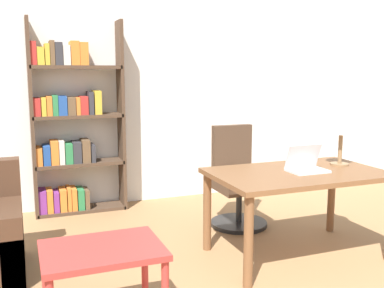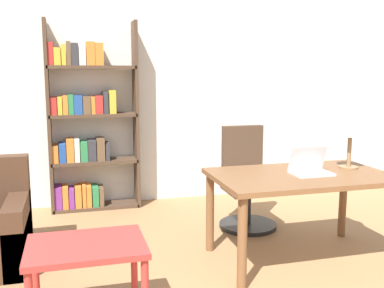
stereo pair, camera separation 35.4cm
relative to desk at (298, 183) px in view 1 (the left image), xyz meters
The scene contains 7 objects.
wall_back 2.31m from the desk, 107.48° to the left, with size 8.00×0.06×2.70m.
desk is the anchor object (origin of this frame).
laptop 0.16m from the desk, 15.24° to the right, with size 0.31×0.22×0.22m.
table_lamp 0.66m from the desk, 10.77° to the left, with size 0.24×0.24×0.43m.
office_chair 0.93m from the desk, 96.90° to the left, with size 0.57×0.57×1.00m.
side_table_blue 1.84m from the desk, 160.70° to the right, with size 0.69×0.51×0.55m.
bookshelf 2.52m from the desk, 130.36° to the left, with size 0.98×0.28×2.10m.
Camera 1 is at (-1.47, -0.63, 1.54)m, focal length 42.00 mm.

